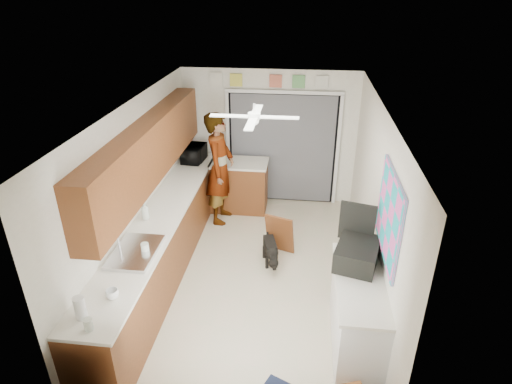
{
  "coord_description": "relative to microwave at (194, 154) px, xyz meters",
  "views": [
    {
      "loc": [
        0.65,
        -5.06,
        3.87
      ],
      "look_at": [
        0.0,
        0.4,
        1.15
      ],
      "focal_mm": 30.0,
      "sensor_mm": 36.0,
      "label": 1
    }
  ],
  "objects": [
    {
      "name": "floor",
      "position": [
        1.31,
        -1.95,
        -1.08
      ],
      "size": [
        5.0,
        5.0,
        0.0
      ],
      "primitive_type": "plane",
      "color": "#C1B89C",
      "rests_on": "ground"
    },
    {
      "name": "ceiling",
      "position": [
        1.31,
        -1.95,
        1.42
      ],
      "size": [
        5.0,
        5.0,
        0.0
      ],
      "primitive_type": "plane",
      "rotation": [
        3.14,
        0.0,
        0.0
      ],
      "color": "white",
      "rests_on": "ground"
    },
    {
      "name": "wall_back",
      "position": [
        1.31,
        0.55,
        0.17
      ],
      "size": [
        3.2,
        0.0,
        3.2
      ],
      "primitive_type": "plane",
      "rotation": [
        1.57,
        0.0,
        0.0
      ],
      "color": "white",
      "rests_on": "ground"
    },
    {
      "name": "wall_front",
      "position": [
        1.31,
        -4.45,
        0.17
      ],
      "size": [
        3.2,
        0.0,
        3.2
      ],
      "primitive_type": "plane",
      "rotation": [
        -1.57,
        0.0,
        0.0
      ],
      "color": "white",
      "rests_on": "ground"
    },
    {
      "name": "wall_left",
      "position": [
        -0.29,
        -1.95,
        0.17
      ],
      "size": [
        0.0,
        5.0,
        5.0
      ],
      "primitive_type": "plane",
      "rotation": [
        1.57,
        0.0,
        1.57
      ],
      "color": "white",
      "rests_on": "ground"
    },
    {
      "name": "wall_right",
      "position": [
        2.91,
        -1.95,
        0.17
      ],
      "size": [
        0.0,
        5.0,
        5.0
      ],
      "primitive_type": "plane",
      "rotation": [
        1.57,
        0.0,
        -1.57
      ],
      "color": "white",
      "rests_on": "ground"
    },
    {
      "name": "left_base_cabinets",
      "position": [
        0.01,
        -1.95,
        -0.63
      ],
      "size": [
        0.6,
        4.8,
        0.9
      ],
      "primitive_type": "cube",
      "color": "brown",
      "rests_on": "floor"
    },
    {
      "name": "left_countertop",
      "position": [
        0.02,
        -1.95,
        -0.16
      ],
      "size": [
        0.62,
        4.8,
        0.04
      ],
      "primitive_type": "cube",
      "color": "white",
      "rests_on": "left_base_cabinets"
    },
    {
      "name": "upper_cabinets",
      "position": [
        -0.13,
        -1.75,
        0.72
      ],
      "size": [
        0.32,
        4.0,
        0.8
      ],
      "primitive_type": "cube",
      "color": "brown",
      "rests_on": "wall_left"
    },
    {
      "name": "sink_basin",
      "position": [
        0.02,
        -2.95,
        -0.13
      ],
      "size": [
        0.5,
        0.76,
        0.06
      ],
      "primitive_type": "cube",
      "color": "silver",
      "rests_on": "left_countertop"
    },
    {
      "name": "faucet",
      "position": [
        -0.17,
        -2.95,
        -0.03
      ],
      "size": [
        0.03,
        0.03,
        0.22
      ],
      "primitive_type": "cylinder",
      "color": "silver",
      "rests_on": "left_countertop"
    },
    {
      "name": "peninsula_base",
      "position": [
        0.81,
        0.05,
        -0.63
      ],
      "size": [
        1.0,
        0.6,
        0.9
      ],
      "primitive_type": "cube",
      "color": "brown",
      "rests_on": "floor"
    },
    {
      "name": "peninsula_top",
      "position": [
        0.81,
        0.05,
        -0.16
      ],
      "size": [
        1.04,
        0.64,
        0.04
      ],
      "primitive_type": "cube",
      "color": "white",
      "rests_on": "peninsula_base"
    },
    {
      "name": "back_opening_recess",
      "position": [
        1.56,
        0.52,
        -0.03
      ],
      "size": [
        2.0,
        0.06,
        2.1
      ],
      "primitive_type": "cube",
      "color": "black",
      "rests_on": "wall_back"
    },
    {
      "name": "curtain_panel",
      "position": [
        1.56,
        0.48,
        -0.03
      ],
      "size": [
        1.9,
        0.03,
        2.05
      ],
      "primitive_type": "cube",
      "color": "slate",
      "rests_on": "wall_back"
    },
    {
      "name": "door_trim_left",
      "position": [
        0.54,
        0.49,
        -0.03
      ],
      "size": [
        0.06,
        0.04,
        2.1
      ],
      "primitive_type": "cube",
      "color": "white",
      "rests_on": "wall_back"
    },
    {
      "name": "door_trim_right",
      "position": [
        2.58,
        0.49,
        -0.03
      ],
      "size": [
        0.06,
        0.04,
        2.1
      ],
      "primitive_type": "cube",
      "color": "white",
      "rests_on": "wall_back"
    },
    {
      "name": "door_trim_head",
      "position": [
        1.56,
        0.49,
        1.04
      ],
      "size": [
        2.1,
        0.04,
        0.06
      ],
      "primitive_type": "cube",
      "color": "white",
      "rests_on": "wall_back"
    },
    {
      "name": "header_frame_0",
      "position": [
        0.71,
        0.52,
        1.22
      ],
      "size": [
        0.22,
        0.02,
        0.22
      ],
      "primitive_type": "cube",
      "color": "#D8D148",
      "rests_on": "wall_back"
    },
    {
      "name": "header_frame_2",
      "position": [
        1.41,
        0.52,
        1.22
      ],
      "size": [
        0.22,
        0.02,
        0.22
      ],
      "primitive_type": "cube",
      "color": "#CA624B",
      "rests_on": "wall_back"
    },
    {
      "name": "header_frame_3",
      "position": [
        1.81,
        0.52,
        1.22
      ],
      "size": [
        0.22,
        0.02,
        0.22
      ],
      "primitive_type": "cube",
      "color": "#5DA15C",
      "rests_on": "wall_back"
    },
    {
      "name": "header_frame_4",
      "position": [
        2.21,
        0.52,
        1.22
      ],
      "size": [
        0.22,
        0.02,
        0.22
      ],
      "primitive_type": "cube",
      "color": "silver",
      "rests_on": "wall_back"
    },
    {
      "name": "route66_sign",
      "position": [
        0.36,
        0.52,
        1.22
      ],
      "size": [
        0.22,
        0.02,
        0.26
      ],
      "primitive_type": "cube",
      "color": "silver",
      "rests_on": "wall_back"
    },
    {
      "name": "right_counter_base",
      "position": [
        2.66,
        -3.15,
        -0.63
      ],
      "size": [
        0.5,
        1.4,
        0.9
      ],
      "primitive_type": "cube",
      "color": "white",
      "rests_on": "floor"
    },
    {
      "name": "right_counter_top",
      "position": [
        2.65,
        -3.15,
        -0.16
      ],
      "size": [
        0.54,
        1.44,
        0.04
      ],
      "primitive_type": "cube",
      "color": "white",
      "rests_on": "right_counter_base"
    },
    {
      "name": "abstract_painting",
      "position": [
        2.89,
        -2.95,
        0.57
      ],
      "size": [
        0.03,
        1.15,
        0.95
      ],
      "primitive_type": "cube",
      "color": "#F45AB9",
      "rests_on": "wall_right"
    },
    {
      "name": "ceiling_fan",
      "position": [
        1.31,
        -1.75,
        1.24
      ],
      "size": [
        1.14,
        1.14,
        0.24
      ],
      "primitive_type": "cube",
      "color": "white",
      "rests_on": "ceiling"
    },
    {
      "name": "microwave",
      "position": [
        0.0,
        0.0,
        0.0
      ],
      "size": [
        0.39,
        0.54,
        0.29
      ],
      "primitive_type": "imported",
      "rotation": [
        0.0,
        0.0,
        1.48
      ],
      "color": "black",
      "rests_on": "left_countertop"
    },
    {
      "name": "soap_bottle",
      "position": [
        -0.14,
        -2.13,
        -0.01
      ],
      "size": [
        0.13,
        0.13,
        0.27
      ],
      "primitive_type": "imported",
      "rotation": [
        0.0,
        0.0,
        0.3
      ],
      "color": "silver",
      "rests_on": "left_countertop"
    },
    {
      "name": "cup",
      "position": [
        0.09,
        -3.75,
        -0.09
      ],
      "size": [
        0.15,
        0.15,
        0.1
      ],
      "primitive_type": "imported",
      "rotation": [
        0.0,
        0.0,
        0.12
      ],
      "color": "white",
      "rests_on": "left_countertop"
    },
    {
      "name": "jar_a",
      "position": [
        0.14,
        -2.93,
        -0.08
      ],
      "size": [
        0.12,
        0.12,
        0.13
      ],
      "primitive_type": "cylinder",
      "rotation": [
        0.0,
        0.0,
        -0.31
      ],
      "color": "silver",
      "rests_on": "left_countertop"
    },
    {
      "name": "jar_b",
      "position": [
        0.05,
        -4.2,
        -0.08
      ],
      "size": [
        0.09,
        0.09,
        0.13
      ],
      "primitive_type": "cylinder",
      "rotation": [
        0.0,
        0.0,
        -0.09
      ],
      "color": "silver",
      "rests_on": "left_countertop"
    },
    {
      "name": "paper_towel_roll",
      "position": [
        -0.09,
        -4.06,
        -0.02
      ],
      "size": [
        0.12,
        0.12,
        0.24
      ],
      "primitive_type": "cylinder",
      "rotation": [
        0.0,
        0.0,
        -0.1
      ],
      "color": "white",
      "rests_on": "left_countertop"
    },
    {
      "name": "suitcase",
      "position": [
        2.63,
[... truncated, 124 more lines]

